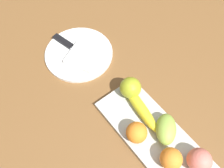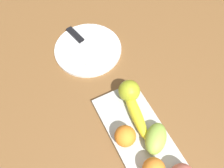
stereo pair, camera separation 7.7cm
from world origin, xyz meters
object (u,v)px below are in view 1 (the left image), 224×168
peach (200,160)px  folded_napkin (83,56)px  knife (66,43)px  banana (140,107)px  apple (130,88)px  dinner_plate (79,54)px  orange_near_banana (137,133)px  orange_near_apple (171,159)px  fruit_tray (153,135)px  grape_bunch (166,129)px

peach → folded_napkin: bearing=-175.7°
knife → banana: bearing=-7.9°
apple → dinner_plate: size_ratio=0.28×
orange_near_banana → orange_near_apple: bearing=12.5°
fruit_tray → banana: (-0.09, 0.02, 0.03)m
folded_napkin → knife: size_ratio=0.63×
orange_near_apple → peach: size_ratio=0.92×
banana → grape_bunch: grape_bunch is taller
apple → orange_near_apple: size_ratio=1.12×
apple → orange_near_banana: apple is taller
fruit_tray → knife: (-0.48, -0.02, 0.01)m
apple → dinner_plate: (-0.26, -0.03, -0.05)m
banana → dinner_plate: (-0.32, -0.02, -0.03)m
peach → fruit_tray: bearing=-164.3°
banana → orange_near_banana: size_ratio=3.03×
fruit_tray → folded_napkin: bearing=180.0°
orange_near_apple → peach: (0.05, 0.06, 0.00)m
knife → folded_napkin: bearing=-4.3°
banana → grape_bunch: (0.10, 0.01, 0.01)m
orange_near_banana → folded_napkin: bearing=172.5°
fruit_tray → grape_bunch: size_ratio=3.97×
banana → orange_near_apple: 0.18m
apple → grape_bunch: bearing=-0.9°
orange_near_apple → knife: orange_near_apple is taller
peach → dinner_plate: 0.55m
knife → fruit_tray: bearing=-11.5°
dinner_plate → folded_napkin: (0.03, 0.00, 0.02)m
fruit_tray → dinner_plate: (-0.41, 0.00, -0.00)m
grape_bunch → dinner_plate: bearing=-175.8°
orange_near_apple → banana: bearing=166.2°
banana → orange_near_banana: 0.09m
banana → folded_napkin: size_ratio=1.73×
banana → folded_napkin: (-0.29, -0.02, -0.02)m
apple → grape_bunch: size_ratio=0.73×
fruit_tray → apple: 0.16m
apple → grape_bunch: apple is taller
fruit_tray → banana: banana is taller
orange_near_apple → grape_bunch: (-0.07, 0.05, -0.00)m
dinner_plate → folded_napkin: folded_napkin is taller
fruit_tray → grape_bunch: 0.05m
banana → knife: (-0.39, -0.04, -0.02)m
dinner_plate → fruit_tray: bearing=0.0°
apple → banana: size_ratio=0.37×
orange_near_apple → fruit_tray: bearing=166.3°
banana → folded_napkin: 0.29m
orange_near_banana → banana: bearing=132.8°
knife → apple: bearing=-4.7°
folded_napkin → orange_near_banana: bearing=-7.5°
peach → orange_near_apple: bearing=-130.2°
fruit_tray → knife: knife is taller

